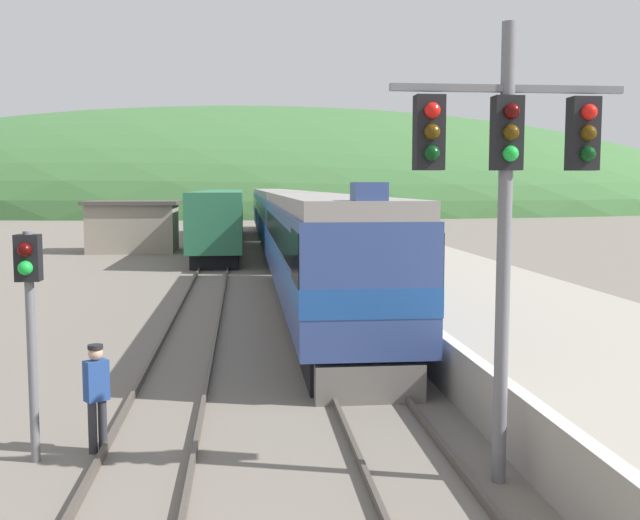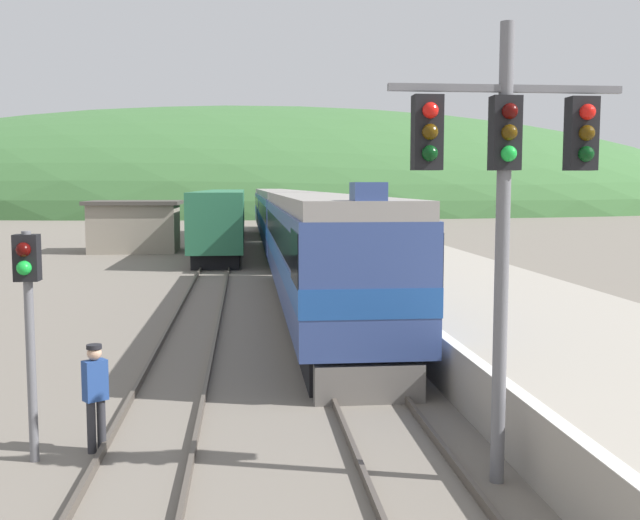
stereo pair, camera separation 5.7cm
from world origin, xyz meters
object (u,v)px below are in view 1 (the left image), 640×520
Objects in this scene: signal_mast_main at (506,176)px; track_worker at (97,391)px; carriage_second at (284,220)px; express_train_lead_car at (319,250)px; signal_post_siding at (29,297)px; siding_train at (222,217)px; carriage_third at (271,209)px.

signal_mast_main is 7.15m from track_worker.
carriage_second is at bearing 81.95° from track_worker.
express_train_lead_car is 14.25m from signal_mast_main.
carriage_second is 34.89m from signal_post_siding.
signal_post_siding is at bearing -114.51° from express_train_lead_car.
express_train_lead_car reaches higher than carriage_second.
signal_post_siding is at bearing -158.55° from track_worker.
carriage_second is 34.43m from track_worker.
siding_train is 5.17× the size of signal_mast_main.
siding_train is 19.12× the size of track_worker.
carriage_third reaches higher than track_worker.
signal_post_siding is (-5.71, -12.51, 0.41)m from express_train_lead_car.
signal_post_siding is at bearing -92.32° from siding_train.
carriage_second is at bearing 90.00° from express_train_lead_car.
express_train_lead_car is 13.14m from track_worker.
express_train_lead_car is 0.61× the size of siding_train.
signal_mast_main is 3.70× the size of track_worker.
signal_mast_main is (1.19, -14.02, 2.22)m from express_train_lead_car.
track_worker is (-0.84, -42.26, -1.03)m from siding_train.
carriage_third is at bearing 85.07° from track_worker.
express_train_lead_car is 21.90m from carriage_second.
signal_mast_main reaches higher than siding_train.
carriage_second is at bearing 80.59° from signal_post_siding.
carriage_third is (0.00, 21.82, 0.00)m from carriage_second.
express_train_lead_car is at bearing 94.84° from signal_mast_main.
siding_train is 44.48m from signal_mast_main.
track_worker is at bearing 21.45° from signal_post_siding.
express_train_lead_car reaches higher than carriage_third.
signal_post_siding reaches higher than track_worker.
signal_mast_main is (5.17, -44.11, 2.37)m from siding_train.
carriage_third is 56.53m from signal_post_siding.
signal_mast_main is at bearing -17.18° from track_worker.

